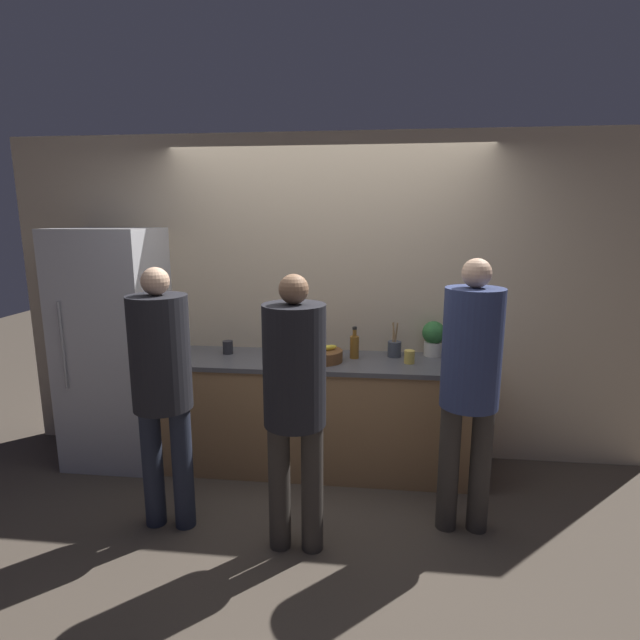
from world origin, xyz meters
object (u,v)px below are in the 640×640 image
Objects in this scene: person_center at (295,391)px; utensil_crock at (394,348)px; cup_black at (228,347)px; person_right at (470,374)px; bottle_amber at (354,346)px; cup_yellow at (409,357)px; potted_plant at (433,337)px; person_left at (162,376)px; fruit_bowl at (323,355)px; refrigerator at (115,348)px.

person_center reaches higher than utensil_crock.
person_center is 1.31m from cup_black.
person_right is at bearing -24.14° from cup_black.
cup_yellow is (0.41, -0.09, -0.05)m from bottle_amber.
bottle_amber is (0.29, 1.07, -0.01)m from person_center.
person_right is at bearing -46.28° from bottle_amber.
utensil_crock is 0.20m from cup_yellow.
cup_black is 1.63m from potted_plant.
person_left is at bearing -97.58° from cup_black.
cup_black is 1.43m from cup_yellow.
utensil_crock is (0.54, 0.19, 0.02)m from fruit_bowl.
person_right is at bearing -14.55° from refrigerator.
potted_plant is (0.90, 1.21, 0.05)m from person_center.
fruit_bowl is 1.13× the size of utensil_crock.
person_right reaches higher than person_center.
fruit_bowl is at bearing 86.58° from person_center.
person_right is 16.55× the size of cup_black.
person_left reaches higher than cup_yellow.
person_left is 1.23m from fruit_bowl.
person_center is 1.07m from person_right.
utensil_crock reaches higher than bottle_amber.
person_left is 0.86m from person_center.
bottle_amber is at bearing -166.91° from potted_plant.
cup_black is (-0.78, 0.12, 0.01)m from fruit_bowl.
fruit_bowl is 0.26m from bottle_amber.
person_center is at bearing -125.59° from cup_yellow.
bottle_amber is at bearing 167.68° from cup_yellow.
fruit_bowl is 1.24× the size of bottle_amber.
refrigerator is at bearing -173.87° from cup_black.
cup_black is (-1.32, -0.06, -0.02)m from utensil_crock.
person_center is 1.11m from bottle_amber.
cup_black is at bearing 6.13° from refrigerator.
person_center reaches higher than potted_plant.
person_left reaches higher than fruit_bowl.
potted_plant is (-0.12, 0.91, 0.01)m from person_right.
cup_black is at bearing -177.18° from utensil_crock.
person_right is at bearing -34.34° from fruit_bowl.
refrigerator reaches higher than utensil_crock.
person_right is 1.91m from cup_black.
person_left is at bearing -174.73° from person_right.
person_right is at bearing -82.38° from potted_plant.
utensil_crock reaches higher than fruit_bowl.
person_right is 0.95m from utensil_crock.
potted_plant is (0.30, 0.06, 0.08)m from utensil_crock.
bottle_amber is at bearing 2.46° from refrigerator.
person_right is at bearing -63.36° from utensil_crock.
cup_yellow is at bearing -4.22° from cup_black.
fruit_bowl is 0.88m from potted_plant.
utensil_crock reaches higher than cup_black.
bottle_amber is 2.37× the size of cup_black.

